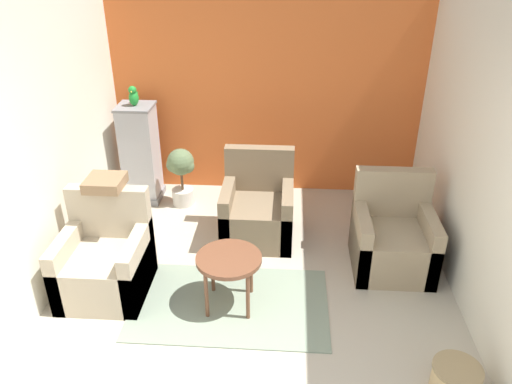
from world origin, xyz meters
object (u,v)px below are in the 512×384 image
object	(u,v)px
armchair_middle	(258,211)
wicker_basket	(455,379)
potted_plant	(181,171)
coffee_table	(229,263)
parrot	(134,96)
armchair_right	(392,240)
armchair_left	(106,263)
birdcage	(140,154)

from	to	relation	value
armchair_middle	wicker_basket	xyz separation A→B (m)	(1.61, -2.07, -0.17)
potted_plant	wicker_basket	world-z (taller)	potted_plant
coffee_table	parrot	size ratio (longest dim) A/B	2.43
armchair_right	wicker_basket	bearing A→B (deg)	-82.44
armchair_left	birdcage	xyz separation A→B (m)	(-0.15, 1.85, 0.31)
armchair_left	birdcage	size ratio (longest dim) A/B	0.78
coffee_table	armchair_left	world-z (taller)	armchair_left
coffee_table	armchair_right	world-z (taller)	armchair_right
birdcage	parrot	size ratio (longest dim) A/B	5.13
birdcage	coffee_table	bearing A→B (deg)	-56.14
coffee_table	parrot	distance (m)	2.56
coffee_table	birdcage	bearing A→B (deg)	123.86
potted_plant	wicker_basket	size ratio (longest dim) A/B	2.04
birdcage	potted_plant	bearing A→B (deg)	-12.65
birdcage	armchair_middle	bearing A→B (deg)	-27.54
potted_plant	coffee_table	bearing A→B (deg)	-66.55
coffee_table	wicker_basket	distance (m)	2.02
coffee_table	armchair_middle	xyz separation A→B (m)	(0.18, 1.20, -0.16)
birdcage	potted_plant	size ratio (longest dim) A/B	1.67
armchair_left	parrot	xyz separation A→B (m)	(-0.15, 1.85, 1.04)
armchair_middle	wicker_basket	distance (m)	2.63
parrot	wicker_basket	world-z (taller)	parrot
wicker_basket	birdcage	bearing A→B (deg)	137.47
armchair_left	parrot	size ratio (longest dim) A/B	3.98
birdcage	potted_plant	distance (m)	0.56
armchair_left	armchair_middle	size ratio (longest dim) A/B	1.00
armchair_middle	armchair_left	bearing A→B (deg)	-142.18
armchair_right	wicker_basket	size ratio (longest dim) A/B	2.65
armchair_middle	potted_plant	xyz separation A→B (m)	(-0.99, 0.67, 0.15)
wicker_basket	armchair_left	bearing A→B (deg)	161.18
potted_plant	armchair_middle	bearing A→B (deg)	-34.15
armchair_left	armchair_right	bearing A→B (deg)	11.96
coffee_table	armchair_left	bearing A→B (deg)	173.22
armchair_right	armchair_middle	size ratio (longest dim) A/B	1.00
parrot	wicker_basket	distance (m)	4.41
coffee_table	potted_plant	size ratio (longest dim) A/B	0.79
armchair_right	potted_plant	world-z (taller)	armchair_right
armchair_right	birdcage	distance (m)	3.19
wicker_basket	armchair_right	bearing A→B (deg)	97.56
armchair_right	armchair_middle	world-z (taller)	same
armchair_right	parrot	xyz separation A→B (m)	(-2.91, 1.27, 1.04)
wicker_basket	parrot	bearing A→B (deg)	137.45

